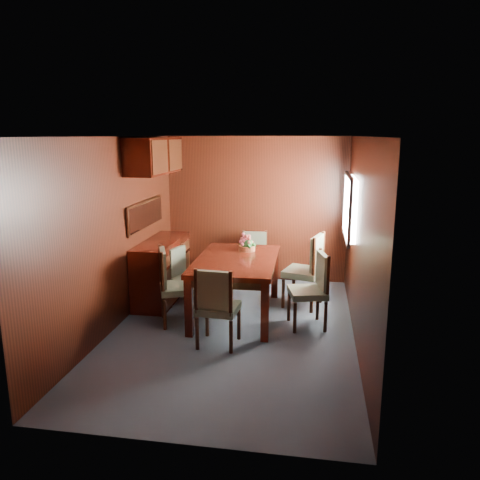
% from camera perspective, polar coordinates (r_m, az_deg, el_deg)
% --- Properties ---
extents(ground, '(4.50, 4.50, 0.00)m').
position_cam_1_polar(ground, '(6.02, -0.89, -11.00)').
color(ground, '#353F48').
rests_on(ground, ground).
extents(room_shell, '(3.06, 4.52, 2.41)m').
position_cam_1_polar(room_shell, '(5.91, -1.38, 5.04)').
color(room_shell, black).
rests_on(room_shell, ground).
extents(sideboard, '(0.48, 1.40, 0.90)m').
position_cam_1_polar(sideboard, '(7.08, -9.49, -3.62)').
color(sideboard, black).
rests_on(sideboard, ground).
extents(dining_table, '(1.09, 1.72, 0.80)m').
position_cam_1_polar(dining_table, '(6.30, -0.43, -3.25)').
color(dining_table, black).
rests_on(dining_table, ground).
extents(chair_left_near, '(0.60, 0.62, 1.01)m').
position_cam_1_polar(chair_left_near, '(6.13, -8.25, -5.05)').
color(chair_left_near, black).
rests_on(chair_left_near, ground).
extents(chair_left_far, '(0.49, 0.50, 0.87)m').
position_cam_1_polar(chair_left_far, '(6.77, -6.96, -4.02)').
color(chair_left_far, black).
rests_on(chair_left_far, ground).
extents(chair_right_near, '(0.55, 0.56, 0.99)m').
position_cam_1_polar(chair_right_near, '(6.04, 8.93, -5.50)').
color(chair_right_near, black).
rests_on(chair_right_near, ground).
extents(chair_right_far, '(0.61, 0.62, 1.07)m').
position_cam_1_polar(chair_right_far, '(6.71, 8.35, -3.20)').
color(chair_right_far, black).
rests_on(chair_right_far, ground).
extents(chair_head, '(0.49, 0.47, 0.97)m').
position_cam_1_polar(chair_head, '(5.40, -2.89, -7.70)').
color(chair_head, black).
rests_on(chair_head, ground).
extents(chair_foot, '(0.46, 0.44, 0.89)m').
position_cam_1_polar(chair_foot, '(7.62, 1.75, -1.93)').
color(chair_foot, black).
rests_on(chair_foot, ground).
extents(flower_centerpiece, '(0.25, 0.25, 0.25)m').
position_cam_1_polar(flower_centerpiece, '(6.66, 0.85, -0.29)').
color(flower_centerpiece, '#A85A33').
rests_on(flower_centerpiece, dining_table).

